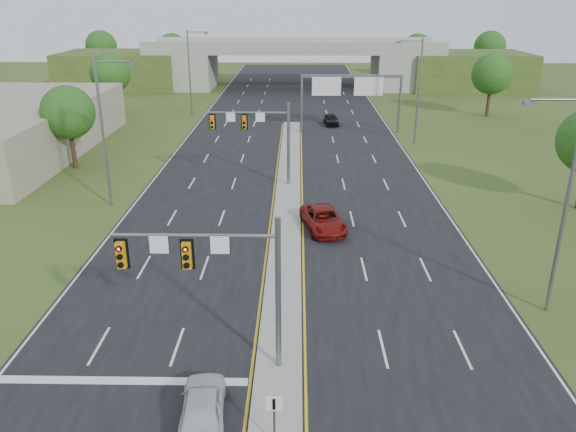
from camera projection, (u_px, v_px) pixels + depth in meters
The scene contains 23 objects.
ground at pixel (279, 368), 24.19m from camera, with size 240.00×240.00×0.00m, color #374A1A.
road at pixel (290, 155), 56.76m from camera, with size 24.00×160.00×0.02m, color black.
median at pixel (288, 192), 45.56m from camera, with size 2.00×54.00×0.16m, color gray.
lane_markings at pixel (283, 172), 51.10m from camera, with size 23.72×160.00×0.01m.
signal_mast_near at pixel (221, 270), 22.43m from camera, with size 6.62×0.60×7.00m.
signal_mast_far at pixel (261, 131), 45.70m from camera, with size 6.62×0.60×7.00m.
keep_right_sign at pixel (274, 412), 19.42m from camera, with size 0.60×0.13×2.20m.
sign_gantry at pixel (350, 88), 63.98m from camera, with size 11.58×0.44×6.67m.
overpass at pixel (294, 67), 97.35m from camera, with size 80.00×14.00×8.10m.
lightpole_l_mid at pixel (105, 127), 40.79m from camera, with size 2.85×0.25×11.00m.
lightpole_l_far at pixel (191, 69), 73.37m from camera, with size 2.85×0.25×11.00m.
lightpole_r_near at pixel (563, 198), 26.40m from camera, with size 2.85×0.25×11.00m.
lightpole_r_far at pixel (417, 87), 58.97m from camera, with size 2.85×0.25×11.00m.
tree_l_near at pixel (68, 113), 50.55m from camera, with size 4.80×4.80×7.60m.
tree_l_mid at pixel (110, 73), 73.76m from camera, with size 5.20×5.20×8.12m.
tree_r_mid at pixel (492, 74), 72.95m from camera, with size 5.20×5.20×8.12m.
tree_back_a at pixel (101, 46), 110.17m from camera, with size 6.00×6.00×8.85m.
tree_back_b at pixel (172, 48), 110.06m from camera, with size 5.60×5.60×8.32m.
tree_back_c at pixel (417, 48), 109.28m from camera, with size 5.60×5.60×8.32m.
tree_back_d at pixel (490, 47), 108.93m from camera, with size 6.00×6.00×8.85m.
car_white at pixel (203, 405), 20.91m from camera, with size 1.65×4.09×1.39m, color silver.
car_far_a at pixel (323, 219), 38.31m from camera, with size 2.40×5.20×1.45m, color maroon.
car_far_c at pixel (331, 119), 69.70m from camera, with size 1.59×3.95×1.34m, color black.
Camera 1 is at (0.75, -20.11, 14.94)m, focal length 35.00 mm.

